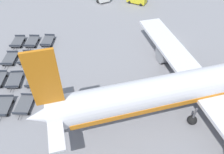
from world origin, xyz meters
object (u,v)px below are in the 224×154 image
Objects in this scene: baggage_dolly_row_near_col_a at (18,42)px; baggage_dolly_row_mid_b_col_b at (42,58)px; baggage_dolly_row_mid_a_col_c at (15,80)px; baggage_dolly_row_mid_a_col_d at (3,106)px; baggage_dolly_row_mid_a_col_b at (26,58)px; baggage_dolly_row_near_col_b at (10,59)px; airplane at (211,83)px; baggage_dolly_row_mid_b_col_d at (24,105)px; baggage_dolly_row_mid_b_col_a at (48,41)px; baggage_dolly_row_mid_b_col_c at (34,79)px; baggage_dolly_row_mid_a_col_a at (32,42)px.

baggage_dolly_row_mid_b_col_b is at bearing 35.40° from baggage_dolly_row_near_col_a.
baggage_dolly_row_mid_a_col_c and baggage_dolly_row_mid_a_col_d have the same top height.
baggage_dolly_row_near_col_b is at bearing -98.32° from baggage_dolly_row_mid_a_col_b.
airplane is at bearing 56.05° from baggage_dolly_row_mid_b_col_b.
airplane reaches higher than baggage_dolly_row_mid_b_col_d.
baggage_dolly_row_mid_b_col_a is at bearing 79.39° from baggage_dolly_row_near_col_a.
baggage_dolly_row_near_col_b is 6.85m from baggage_dolly_row_mid_b_col_c.
baggage_dolly_row_mid_b_col_c is at bearing -12.94° from baggage_dolly_row_mid_b_col_a.
baggage_dolly_row_mid_a_col_c is 1.00× the size of baggage_dolly_row_mid_a_col_d.
baggage_dolly_row_mid_a_col_a is at bearing 169.42° from baggage_dolly_row_mid_a_col_b.
baggage_dolly_row_mid_a_col_d is 1.00× the size of baggage_dolly_row_mid_b_col_c.
baggage_dolly_row_mid_a_col_b is (0.36, 2.45, 0.00)m from baggage_dolly_row_near_col_b.
baggage_dolly_row_near_col_a is at bearing -178.61° from baggage_dolly_row_mid_a_col_c.
baggage_dolly_row_mid_a_col_a is 9.84m from baggage_dolly_row_mid_b_col_c.
baggage_dolly_row_mid_a_col_a is at bearing -162.69° from baggage_dolly_row_mid_b_col_b.
baggage_dolly_row_mid_a_col_a is 9.59m from baggage_dolly_row_mid_a_col_c.
baggage_dolly_row_near_col_a is 5.10m from baggage_dolly_row_mid_b_col_a.
baggage_dolly_row_near_col_a and baggage_dolly_row_mid_b_col_d have the same top height.
airplane is at bearing 57.90° from baggage_dolly_row_mid_a_col_b.
baggage_dolly_row_mid_a_col_b is 1.00× the size of baggage_dolly_row_mid_b_col_c.
baggage_dolly_row_near_col_b is 5.38m from baggage_dolly_row_mid_a_col_c.
baggage_dolly_row_near_col_b is at bearing -10.97° from baggage_dolly_row_near_col_a.
baggage_dolly_row_near_col_a is 1.00× the size of baggage_dolly_row_mid_b_col_b.
baggage_dolly_row_near_col_a is 1.00× the size of baggage_dolly_row_mid_b_col_c.
baggage_dolly_row_mid_a_col_d is 1.00× the size of baggage_dolly_row_mid_b_col_d.
baggage_dolly_row_mid_b_col_b is 9.55m from baggage_dolly_row_mid_b_col_d.
baggage_dolly_row_mid_b_col_d is at bearing -101.00° from airplane.
baggage_dolly_row_mid_a_col_c is (9.35, -2.15, 0.00)m from baggage_dolly_row_mid_a_col_a.
baggage_dolly_row_mid_a_col_c is (4.90, -1.32, 0.00)m from baggage_dolly_row_mid_a_col_b.
baggage_dolly_row_mid_a_col_a is at bearing 77.27° from baggage_dolly_row_near_col_a.
baggage_dolly_row_mid_b_col_a and baggage_dolly_row_mid_b_col_c have the same top height.
baggage_dolly_row_near_col_b is at bearing -38.74° from baggage_dolly_row_mid_a_col_a.
baggage_dolly_row_mid_b_col_d is (9.30, -2.19, 0.00)m from baggage_dolly_row_mid_b_col_b.
baggage_dolly_row_near_col_a is at bearing -100.61° from baggage_dolly_row_mid_b_col_a.
baggage_dolly_row_near_col_a is at bearing -164.67° from baggage_dolly_row_mid_b_col_c.
baggage_dolly_row_near_col_a and baggage_dolly_row_mid_a_col_d have the same top height.
baggage_dolly_row_mid_a_col_a is (0.54, 2.39, 0.00)m from baggage_dolly_row_near_col_a.
baggage_dolly_row_near_col_a is at bearing 169.03° from baggage_dolly_row_near_col_b.
baggage_dolly_row_near_col_b is 2.48m from baggage_dolly_row_mid_a_col_b.
baggage_dolly_row_mid_a_col_b is at bearing -178.80° from baggage_dolly_row_mid_b_col_d.
baggage_dolly_row_mid_a_col_d is 1.00× the size of baggage_dolly_row_mid_b_col_b.
baggage_dolly_row_mid_a_col_c is at bearing -12.94° from baggage_dolly_row_mid_a_col_a.
airplane is at bearing 67.52° from baggage_dolly_row_mid_b_col_c.
baggage_dolly_row_mid_a_col_a is at bearing 167.20° from baggage_dolly_row_mid_a_col_d.
baggage_dolly_row_mid_a_col_a is 5.26m from baggage_dolly_row_mid_b_col_b.
baggage_dolly_row_mid_a_col_d and baggage_dolly_row_mid_b_col_b have the same top height.
baggage_dolly_row_near_col_a is at bearing -102.73° from baggage_dolly_row_mid_a_col_a.
baggage_dolly_row_mid_b_col_b is (-8.93, 4.73, 0.00)m from baggage_dolly_row_mid_a_col_d.
airplane is 10.98× the size of baggage_dolly_row_near_col_a.
baggage_dolly_row_mid_a_col_d is at bearing -98.30° from baggage_dolly_row_mid_b_col_d.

